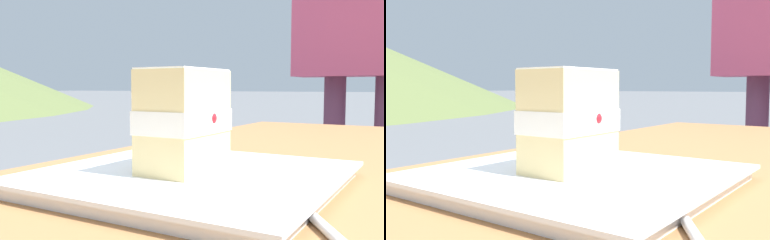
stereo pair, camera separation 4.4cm
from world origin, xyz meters
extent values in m
cube|color=white|center=(-0.03, 0.23, 0.69)|extent=(0.27, 0.27, 0.01)
cube|color=white|center=(-0.03, 0.23, 0.70)|extent=(0.29, 0.29, 0.00)
cube|color=#EAD18C|center=(-0.03, 0.24, 0.72)|extent=(0.10, 0.06, 0.04)
cube|color=white|center=(-0.03, 0.24, 0.75)|extent=(0.10, 0.06, 0.02)
sphere|color=#B21923|center=(-0.03, 0.26, 0.75)|extent=(0.01, 0.01, 0.01)
sphere|color=#B21923|center=(-0.02, 0.21, 0.75)|extent=(0.01, 0.01, 0.01)
sphere|color=#B21923|center=(-0.05, 0.27, 0.75)|extent=(0.01, 0.01, 0.01)
cube|color=#EAD18C|center=(-0.03, 0.24, 0.78)|extent=(0.10, 0.06, 0.04)
cube|color=white|center=(-0.03, 0.24, 0.80)|extent=(0.09, 0.06, 0.00)
cylinder|color=#5D3049|center=(1.20, 0.35, 0.41)|extent=(0.08, 0.08, 0.82)
cylinder|color=#5D3049|center=(1.20, 0.18, 0.41)|extent=(0.08, 0.08, 0.82)
camera|label=1|loc=(-0.40, 0.01, 0.78)|focal=40.22mm
camera|label=2|loc=(-0.38, -0.02, 0.78)|focal=40.22mm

